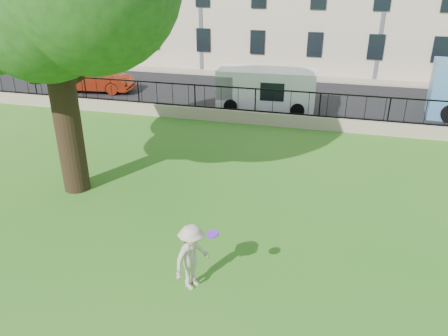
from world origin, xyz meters
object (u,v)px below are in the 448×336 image
(frisbee, at_px, (213,234))
(red_sedan, at_px, (95,79))
(white_van, at_px, (267,90))
(man, at_px, (192,257))

(frisbee, bearing_deg, red_sedan, 127.21)
(red_sedan, height_order, white_van, white_van)
(red_sedan, xyz_separation_m, white_van, (10.57, -0.96, 0.31))
(man, xyz_separation_m, red_sedan, (-11.32, 15.41, -0.08))
(frisbee, bearing_deg, man, 156.40)
(man, relative_size, red_sedan, 0.36)
(frisbee, relative_size, white_van, 0.05)
(man, xyz_separation_m, white_van, (-0.75, 14.45, 0.23))
(red_sedan, bearing_deg, man, -150.96)
(frisbee, bearing_deg, white_van, 95.14)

